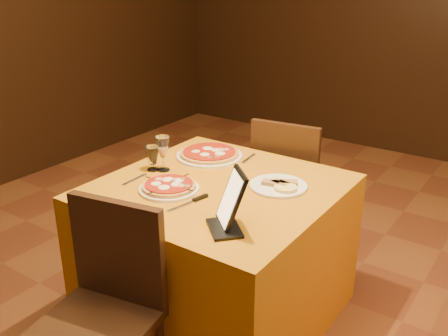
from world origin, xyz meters
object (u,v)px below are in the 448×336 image
Objects in this scene: chair_main_far at (293,185)px; water_glass at (152,159)px; pizza_near at (169,187)px; pizza_far at (209,154)px; tablet at (231,198)px; chair_main_near at (94,327)px; wine_glass at (163,153)px; main_table at (218,252)px.

chair_main_far is 7.00× the size of water_glass.
pizza_far is at bearing 103.01° from pizza_near.
water_glass is 0.53× the size of tablet.
chair_main_near reaches higher than pizza_near.
chair_main_near is 0.98m from wine_glass.
tablet reaches higher than water_glass.
main_table is at bearing 82.97° from chair_main_far.
water_glass is (-0.05, -0.03, -0.03)m from wine_glass.
water_glass is (-0.40, -0.86, 0.36)m from chair_main_far.
chair_main_near is 0.96m from water_glass.
chair_main_far is (0.00, 1.66, 0.00)m from chair_main_near.
main_table is at bearing 0.56° from wine_glass.
chair_main_near is at bearing -76.50° from pizza_far.
tablet is at bearing 51.60° from chair_main_near.
main_table is 3.82× the size of pizza_near.
wine_glass reaches higher than main_table.
water_glass is at bearing 105.76° from chair_main_near.
wine_glass is 0.06m from water_glass.
tablet is at bearing -15.05° from pizza_near.
water_glass is at bearing 148.35° from pizza_near.
main_table is 8.46× the size of water_glass.
tablet reaches higher than pizza_far.
main_table is 5.79× the size of wine_glass.
wine_glass reaches higher than chair_main_far.
chair_main_near is 0.74m from pizza_near.
main_table is at bearing 48.07° from pizza_near.
main_table is 0.46m from pizza_near.
water_glass is at bearing -149.22° from wine_glass.
tablet is at bearing 96.88° from chair_main_far.
chair_main_near is 4.79× the size of wine_glass.
pizza_near is 0.77× the size of pizza_far.
pizza_near is (-0.16, 0.65, 0.31)m from chair_main_near.
pizza_near is at bearing 93.11° from chair_main_near.
chair_main_far is at bearing 63.13° from pizza_far.
main_table is 0.58m from wine_glass.
chair_main_near reaches higher than pizza_far.
chair_main_near is at bearing -90.00° from main_table.
wine_glass is (-0.08, -0.30, 0.08)m from pizza_far.
chair_main_near is 0.73m from tablet.
tablet is at bearing -21.34° from water_glass.
wine_glass is 0.78× the size of tablet.
water_glass reaches higher than pizza_far.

